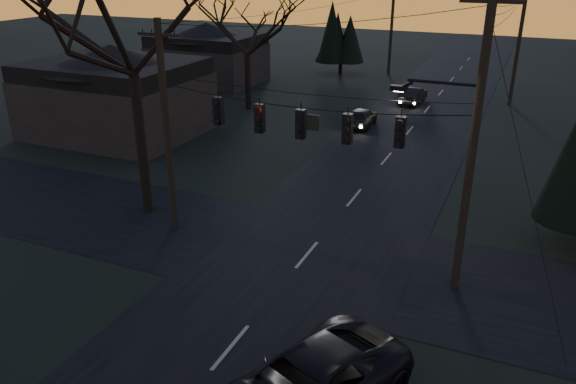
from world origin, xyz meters
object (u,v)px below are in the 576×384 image
at_px(utility_pole_right, 454,286).
at_px(utility_pole_far_r, 509,105).
at_px(utility_pole_left, 175,227).
at_px(sedan_oncoming_b, 413,95).
at_px(bare_tree_left, 127,12).
at_px(sedan_oncoming_a, 362,117).
at_px(utility_pole_far_l, 388,74).

relative_size(utility_pole_right, utility_pole_far_r, 1.18).
height_order(utility_pole_left, sedan_oncoming_b, utility_pole_left).
distance_m(utility_pole_right, bare_tree_left, 16.07).
relative_size(bare_tree_left, sedan_oncoming_b, 3.17).
distance_m(utility_pole_far_r, bare_tree_left, 31.47).
height_order(utility_pole_far_r, sedan_oncoming_b, utility_pole_far_r).
bearing_deg(utility_pole_right, utility_pole_far_r, 90.00).
bearing_deg(bare_tree_left, utility_pole_right, -3.91).
bearing_deg(sedan_oncoming_b, sedan_oncoming_a, 80.76).
bearing_deg(bare_tree_left, sedan_oncoming_a, 73.85).
relative_size(utility_pole_far_r, bare_tree_left, 0.69).
bearing_deg(sedan_oncoming_b, bare_tree_left, 78.67).
xyz_separation_m(utility_pole_right, utility_pole_far_l, (-11.50, 36.00, 0.00)).
xyz_separation_m(utility_pole_left, sedan_oncoming_b, (4.58, 25.38, 0.64)).
bearing_deg(utility_pole_left, sedan_oncoming_a, 81.04).
distance_m(utility_pole_right, utility_pole_left, 11.50).
relative_size(utility_pole_left, bare_tree_left, 0.69).
relative_size(utility_pole_far_l, sedan_oncoming_a, 2.18).
bearing_deg(utility_pole_left, sedan_oncoming_b, 79.77).
xyz_separation_m(bare_tree_left, sedan_oncoming_b, (6.65, 24.45, -7.92)).
height_order(utility_pole_far_l, bare_tree_left, bare_tree_left).
relative_size(utility_pole_left, sedan_oncoming_b, 2.20).
height_order(utility_pole_left, utility_pole_far_r, same).
height_order(utility_pole_left, sedan_oncoming_a, utility_pole_left).
xyz_separation_m(utility_pole_far_r, bare_tree_left, (-13.57, -27.07, 8.56)).
bearing_deg(bare_tree_left, utility_pole_far_l, 86.62).
xyz_separation_m(utility_pole_far_l, sedan_oncoming_b, (4.58, -10.62, 0.64)).
bearing_deg(bare_tree_left, utility_pole_far_r, 63.37).
xyz_separation_m(utility_pole_right, utility_pole_far_r, (0.00, 28.00, 0.00)).
bearing_deg(utility_pole_left, utility_pole_far_r, 67.67).
bearing_deg(utility_pole_far_l, bare_tree_left, -93.38).
bearing_deg(sedan_oncoming_b, utility_pole_far_l, -62.80).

